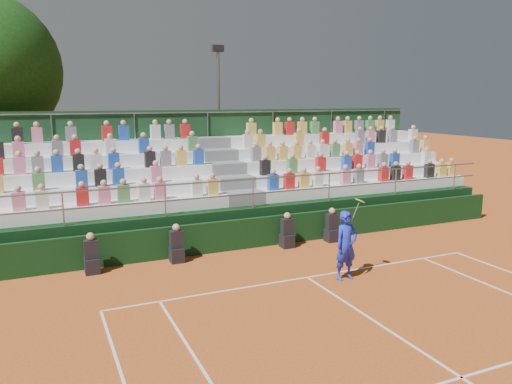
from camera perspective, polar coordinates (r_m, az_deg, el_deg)
name	(u,v)px	position (r m, az deg, el deg)	size (l,w,h in m)	color
ground	(307,277)	(14.02, 5.88, -9.69)	(90.00, 90.00, 0.00)	#C15720
courtside_wall	(260,232)	(16.59, 0.42, -4.59)	(20.00, 0.15, 1.00)	black
line_officials	(229,240)	(15.73, -3.09, -5.55)	(8.30, 0.40, 1.19)	black
grandstand	(225,197)	(19.37, -3.52, -0.58)	(20.00, 5.20, 4.40)	black
tennis_player	(346,245)	(13.77, 10.27, -6.01)	(0.90, 0.52, 2.22)	#1C2DD4
floodlight_mast	(219,106)	(26.92, -4.29, 9.77)	(0.60, 0.25, 7.59)	gray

